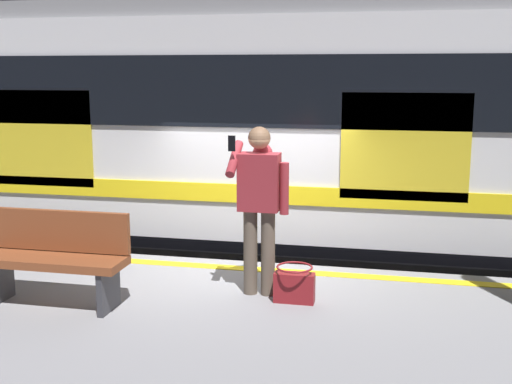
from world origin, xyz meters
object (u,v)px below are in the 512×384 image
object	(u,v)px
handbag	(294,285)
bench	(55,255)
train_carriage	(237,116)
passenger	(260,197)

from	to	relation	value
handbag	bench	xyz separation A→B (m)	(2.24, 0.53, 0.31)
train_carriage	passenger	xyz separation A→B (m)	(-1.01, 3.18, -0.57)
train_carriage	bench	distance (m)	4.12
train_carriage	handbag	xyz separation A→B (m)	(-1.40, 3.35, -1.40)
bench	passenger	bearing A→B (deg)	-159.37
train_carriage	passenger	size ratio (longest dim) A/B	8.14
handbag	bench	bearing A→B (deg)	13.23
passenger	bench	distance (m)	2.05
passenger	bench	world-z (taller)	passenger
passenger	handbag	world-z (taller)	passenger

